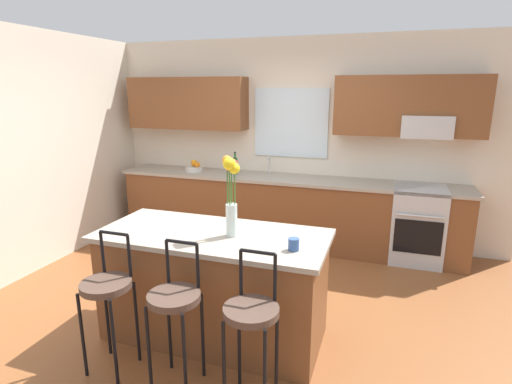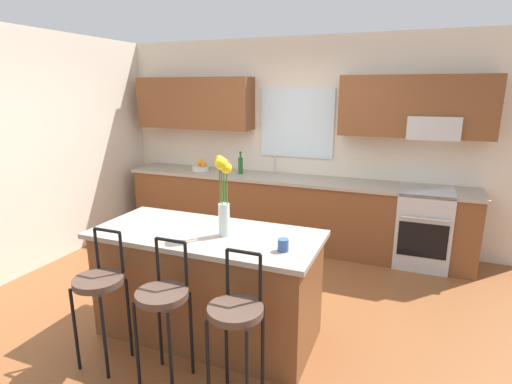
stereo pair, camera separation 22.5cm
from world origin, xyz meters
name	(u,v)px [view 1 (the left image)]	position (x,y,z in m)	size (l,w,h in m)	color
ground_plane	(240,304)	(0.00, 0.00, 0.00)	(14.00, 14.00, 0.00)	brown
wall_left	(41,151)	(-2.56, 0.30, 1.35)	(0.12, 4.60, 2.70)	beige
back_wall_assembly	(293,130)	(0.03, 1.99, 1.51)	(5.60, 0.50, 2.70)	beige
counter_run	(284,210)	(0.00, 1.70, 0.47)	(4.56, 0.64, 0.92)	brown
sink_faucet	(269,164)	(-0.26, 1.84, 1.06)	(0.02, 0.13, 0.23)	#B7BABC
oven_range	(417,224)	(1.66, 1.68, 0.46)	(0.60, 0.64, 0.92)	#B7BABC
kitchen_island	(214,285)	(-0.03, -0.53, 0.46)	(1.86, 0.83, 0.92)	brown
bar_stool_near	(107,291)	(-0.58, -1.15, 0.64)	(0.36, 0.36, 1.04)	black
bar_stool_middle	(175,303)	(-0.03, -1.15, 0.64)	(0.36, 0.36, 1.04)	black
bar_stool_far	(251,317)	(0.52, -1.15, 0.64)	(0.36, 0.36, 1.04)	black
flower_vase	(231,188)	(0.15, -0.53, 1.31)	(0.14, 0.15, 0.64)	silver
mug_ceramic	(294,244)	(0.68, -0.66, 0.97)	(0.08, 0.08, 0.09)	#33518C
fruit_bowl_oranges	(194,168)	(-1.31, 1.70, 0.97)	(0.24, 0.24, 0.16)	silver
bottle_olive_oil	(235,165)	(-0.69, 1.70, 1.04)	(0.06, 0.06, 0.30)	#1E5923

